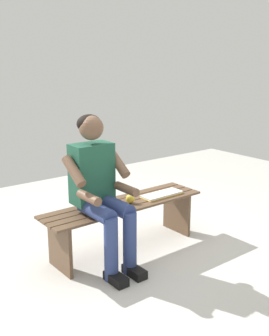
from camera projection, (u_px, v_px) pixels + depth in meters
name	position (u px, v px, depth m)	size (l,w,h in m)	color
bench_near	(124.00, 215.00, 3.68)	(1.55, 0.41, 0.44)	brown
person_seated	(100.00, 186.00, 3.33)	(0.50, 0.69, 1.25)	#1E513D
apple	(130.00, 199.00, 3.63)	(0.08, 0.08, 0.08)	gold
book_open	(162.00, 195.00, 3.84)	(0.41, 0.16, 0.02)	white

